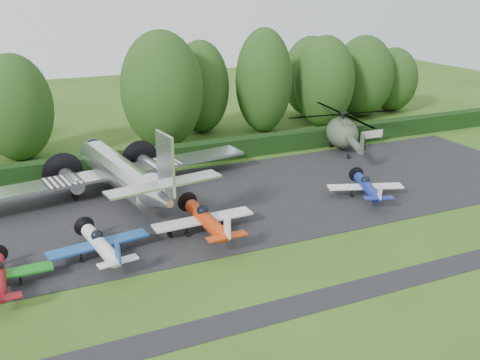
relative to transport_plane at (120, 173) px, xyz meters
name	(u,v)px	position (x,y,z in m)	size (l,w,h in m)	color
ground	(225,265)	(3.64, -14.44, -2.23)	(160.00, 160.00, 0.00)	#2D5217
apron	(179,209)	(3.64, -4.44, -2.23)	(70.00, 18.00, 0.01)	black
taxiway_verge	(266,314)	(3.64, -20.44, -2.23)	(70.00, 2.00, 0.00)	black
hedgerow	(145,169)	(3.64, 6.56, -2.23)	(90.00, 1.60, 2.00)	black
transport_plane	(120,173)	(0.00, 0.00, 0.00)	(25.01, 19.18, 8.01)	silver
light_plane_white	(100,244)	(-3.56, -10.34, -1.15)	(6.78, 7.13, 2.61)	silver
light_plane_orange	(206,220)	(4.10, -9.68, -1.03)	(7.53, 7.92, 2.89)	#C1340B
light_plane_blue	(367,187)	(19.08, -8.48, -1.21)	(6.43, 6.76, 2.47)	navy
helicopter	(343,130)	(25.16, 4.32, -0.03)	(12.72, 14.89, 4.10)	#384434
sign_board	(372,135)	(29.55, 4.75, -1.16)	(2.82, 0.11, 1.59)	#3F3326
tree_0	(162,90)	(7.55, 13.07, 4.16)	(8.94, 8.94, 12.80)	black
tree_1	(15,108)	(-7.31, 14.74, 3.21)	(7.52, 7.52, 10.92)	black
tree_2	(324,82)	(28.73, 14.13, 3.45)	(7.55, 7.55, 11.39)	black
tree_4	(201,87)	(13.54, 17.48, 3.32)	(6.86, 6.86, 11.13)	black
tree_7	(363,77)	(36.47, 16.67, 3.21)	(8.05, 8.05, 10.91)	black
tree_8	(393,80)	(42.37, 17.70, 2.23)	(6.89, 6.89, 8.94)	black
tree_10	(264,81)	(20.61, 14.78, 4.01)	(6.85, 6.85, 12.51)	black
tree_12	(311,76)	(30.25, 19.91, 3.15)	(7.74, 7.74, 10.78)	black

